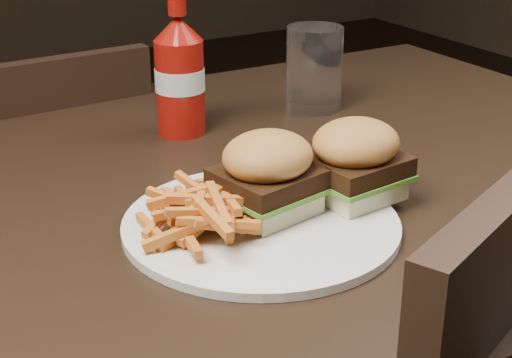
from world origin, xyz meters
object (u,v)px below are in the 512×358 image
dining_table (228,195)px  ketchup_bottle (180,89)px  chair_far (26,260)px  plate (261,224)px  tumbler (314,71)px

dining_table → ketchup_bottle: (0.02, 0.17, 0.08)m
chair_far → ketchup_bottle: 0.54m
chair_far → plate: (0.10, -0.64, 0.33)m
plate → dining_table: bearing=76.5°
plate → chair_far: bearing=98.7°
dining_table → plate: plate is taller
dining_table → plate: size_ratio=4.37×
dining_table → plate: bearing=-103.5°
dining_table → plate: (-0.03, -0.13, 0.03)m
chair_far → dining_table: bearing=100.9°
plate → tumbler: size_ratio=2.20×
chair_far → plate: plate is taller
dining_table → ketchup_bottle: size_ratio=9.52×
ketchup_bottle → plate: bearing=-99.9°
ketchup_bottle → dining_table: bearing=-97.1°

